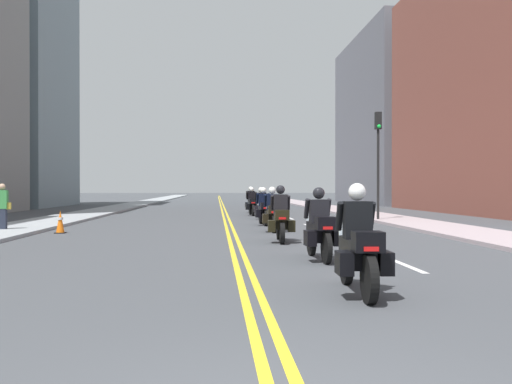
% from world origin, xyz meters
% --- Properties ---
extents(ground_plane, '(264.00, 264.00, 0.00)m').
position_xyz_m(ground_plane, '(0.00, 48.00, 0.00)').
color(ground_plane, '#404348').
extents(sidewalk_left, '(2.74, 144.00, 0.12)m').
position_xyz_m(sidewalk_left, '(-7.98, 48.00, 0.06)').
color(sidewalk_left, '#949A9F').
rests_on(sidewalk_left, ground).
extents(sidewalk_right, '(2.74, 144.00, 0.12)m').
position_xyz_m(sidewalk_right, '(7.98, 48.00, 0.06)').
color(sidewalk_right, '#A5959A').
rests_on(sidewalk_right, ground).
extents(centreline_yellow_inner, '(0.12, 132.00, 0.01)m').
position_xyz_m(centreline_yellow_inner, '(-0.12, 48.00, 0.00)').
color(centreline_yellow_inner, yellow).
rests_on(centreline_yellow_inner, ground).
extents(centreline_yellow_outer, '(0.12, 132.00, 0.01)m').
position_xyz_m(centreline_yellow_outer, '(0.12, 48.00, 0.00)').
color(centreline_yellow_outer, yellow).
rests_on(centreline_yellow_outer, ground).
extents(lane_dashes_white, '(0.14, 56.40, 0.01)m').
position_xyz_m(lane_dashes_white, '(3.31, 29.00, 0.00)').
color(lane_dashes_white, silver).
rests_on(lane_dashes_white, ground).
extents(building_left_2, '(8.09, 12.80, 23.18)m').
position_xyz_m(building_left_2, '(-17.65, 46.20, 11.59)').
color(building_left_2, gray).
rests_on(building_left_2, ground).
extents(building_right_2, '(6.88, 19.81, 16.96)m').
position_xyz_m(building_right_2, '(17.04, 53.80, 8.48)').
color(building_right_2, slate).
rests_on(building_right_2, ground).
extents(motorcycle_0, '(0.77, 2.29, 1.64)m').
position_xyz_m(motorcycle_0, '(1.56, 4.86, 0.67)').
color(motorcycle_0, black).
rests_on(motorcycle_0, ground).
extents(motorcycle_1, '(0.78, 2.16, 1.59)m').
position_xyz_m(motorcycle_1, '(1.72, 8.84, 0.67)').
color(motorcycle_1, black).
rests_on(motorcycle_1, ground).
extents(motorcycle_2, '(0.78, 2.12, 1.65)m').
position_xyz_m(motorcycle_2, '(1.34, 13.03, 0.66)').
color(motorcycle_2, black).
rests_on(motorcycle_2, ground).
extents(motorcycle_3, '(0.76, 2.08, 1.61)m').
position_xyz_m(motorcycle_3, '(1.49, 17.02, 0.65)').
color(motorcycle_3, black).
rests_on(motorcycle_3, ground).
extents(motorcycle_4, '(0.78, 2.29, 1.60)m').
position_xyz_m(motorcycle_4, '(1.48, 20.63, 0.66)').
color(motorcycle_4, black).
rests_on(motorcycle_4, ground).
extents(motorcycle_5, '(0.77, 2.24, 1.61)m').
position_xyz_m(motorcycle_5, '(1.73, 25.24, 0.67)').
color(motorcycle_5, black).
rests_on(motorcycle_5, ground).
extents(motorcycle_6, '(0.78, 2.22, 1.62)m').
position_xyz_m(motorcycle_6, '(1.51, 29.13, 0.66)').
color(motorcycle_6, black).
rests_on(motorcycle_6, ground).
extents(motorcycle_7, '(0.77, 2.21, 1.66)m').
position_xyz_m(motorcycle_7, '(1.68, 32.89, 0.67)').
color(motorcycle_7, black).
rests_on(motorcycle_7, ground).
extents(traffic_cone_0, '(0.35, 0.35, 0.80)m').
position_xyz_m(traffic_cone_0, '(-5.91, 16.79, 0.40)').
color(traffic_cone_0, black).
rests_on(traffic_cone_0, ground).
extents(traffic_light_near, '(0.28, 0.38, 5.11)m').
position_xyz_m(traffic_light_near, '(7.01, 22.76, 3.49)').
color(traffic_light_near, black).
rests_on(traffic_light_near, ground).
extents(pedestrian_0, '(0.48, 0.23, 1.72)m').
position_xyz_m(pedestrian_0, '(-8.05, 17.32, 0.89)').
color(pedestrian_0, '#232939').
rests_on(pedestrian_0, ground).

